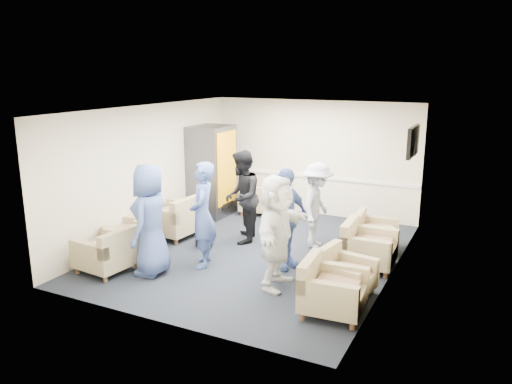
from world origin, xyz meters
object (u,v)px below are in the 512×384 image
at_px(armchair_left_far, 176,220).
at_px(person_mid_right, 284,219).
at_px(person_mid_left, 203,215).
at_px(armchair_left_near, 108,253).
at_px(vending_machine, 211,171).
at_px(armchair_right_far, 373,234).
at_px(armchair_right_near, 329,291).
at_px(person_front_left, 150,220).
at_px(armchair_corner, 257,201).
at_px(person_front_right, 277,232).
at_px(armchair_right_midnear, 342,276).
at_px(person_back_right, 317,206).
at_px(person_back_left, 242,197).
at_px(armchair_left_mid, 135,237).
at_px(armchair_right_midfar, 366,248).

xyz_separation_m(armchair_left_far, person_mid_right, (2.64, -0.52, 0.52)).
bearing_deg(person_mid_left, armchair_left_near, -78.04).
height_order(armchair_left_near, armchair_left_far, armchair_left_far).
bearing_deg(vending_machine, armchair_right_far, -9.13).
xyz_separation_m(armchair_right_near, person_front_left, (-3.16, 0.06, 0.61)).
distance_m(armchair_corner, person_front_right, 4.20).
xyz_separation_m(armchair_left_near, person_front_left, (0.70, 0.30, 0.61)).
bearing_deg(person_front_left, armchair_corner, 167.37).
relative_size(vending_machine, person_mid_right, 1.19).
relative_size(person_front_left, person_front_right, 1.03).
xyz_separation_m(armchair_right_midnear, person_mid_left, (-2.54, 0.07, 0.62)).
xyz_separation_m(person_back_right, person_front_right, (0.05, -2.01, 0.08)).
bearing_deg(armchair_right_midnear, armchair_corner, 52.11).
height_order(armchair_right_near, person_mid_right, person_mid_right).
bearing_deg(armchair_left_near, armchair_right_near, 99.52).
xyz_separation_m(armchair_right_near, armchair_right_midnear, (-0.02, 0.66, -0.03)).
xyz_separation_m(armchair_right_near, armchair_corner, (-3.15, 4.08, -0.04)).
relative_size(armchair_right_midnear, person_mid_right, 0.51).
xyz_separation_m(armchair_left_far, armchair_corner, (0.74, 2.29, -0.07)).
xyz_separation_m(person_back_left, person_front_right, (1.50, -1.66, -0.01)).
bearing_deg(person_front_left, vending_machine, -177.65).
distance_m(person_back_left, person_front_right, 2.23).
relative_size(armchair_left_mid, person_front_left, 0.49).
xyz_separation_m(person_back_left, person_back_right, (1.45, 0.36, -0.09)).
distance_m(armchair_left_far, person_mid_right, 2.74).
relative_size(vending_machine, person_front_left, 1.12).
distance_m(vending_machine, person_mid_left, 3.19).
relative_size(armchair_right_near, person_mid_left, 0.49).
bearing_deg(person_back_right, person_front_left, 135.37).
bearing_deg(armchair_corner, armchair_left_far, 61.00).
distance_m(person_mid_right, person_front_right, 0.81).
distance_m(person_mid_left, person_back_left, 1.42).
bearing_deg(armchair_right_midnear, armchair_right_near, -169.13).
height_order(armchair_right_midnear, armchair_right_far, armchair_right_midnear).
height_order(armchair_right_far, person_mid_left, person_mid_left).
bearing_deg(armchair_right_midnear, armchair_right_midfar, 7.33).
xyz_separation_m(armchair_right_far, vending_machine, (-4.01, 0.65, 0.75)).
bearing_deg(armchair_right_near, armchair_right_far, -2.93).
xyz_separation_m(armchair_right_midnear, person_mid_right, (-1.23, 0.61, 0.58)).
height_order(armchair_right_midnear, person_front_left, person_front_left).
relative_size(armchair_left_mid, person_mid_right, 0.52).
relative_size(armchair_left_far, person_mid_right, 0.56).
relative_size(armchair_right_near, armchair_right_midnear, 1.02).
relative_size(armchair_right_midfar, person_front_right, 0.49).
bearing_deg(armchair_right_near, armchair_left_far, 61.02).
bearing_deg(person_front_right, person_mid_left, 77.97).
bearing_deg(vending_machine, person_mid_right, -38.64).
relative_size(armchair_left_far, armchair_right_midnear, 1.12).
distance_m(armchair_left_far, armchair_right_midfar, 3.93).
xyz_separation_m(armchair_left_far, armchair_right_far, (3.82, 1.10, -0.06)).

